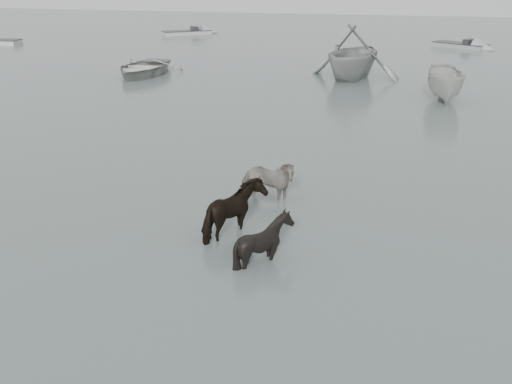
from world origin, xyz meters
TOP-DOWN VIEW (x-y plane):
  - ground at (0.00, 0.00)m, footprint 140.00×140.00m
  - pony_pinto at (0.03, 2.77)m, footprint 1.80×1.01m
  - pony_dark at (-0.21, 0.32)m, footprint 1.33×1.55m
  - pony_black at (0.73, -0.78)m, footprint 1.44×1.31m
  - rowboat_lead at (-11.56, 20.43)m, footprint 3.97×5.49m
  - rowboat_trail at (0.90, 22.16)m, footprint 6.75×7.34m
  - boat_small at (5.79, 17.42)m, footprint 1.77×4.53m
  - skiff_mid at (8.31, 37.84)m, footprint 5.79×4.52m
  - skiff_far at (-16.44, 41.68)m, footprint 6.09×5.15m

SIDE VIEW (x-z plane):
  - ground at x=0.00m, z-range 0.00..0.00m
  - skiff_mid at x=8.31m, z-range 0.00..0.75m
  - skiff_far at x=-16.44m, z-range 0.00..0.75m
  - rowboat_lead at x=-11.56m, z-range 0.00..1.12m
  - pony_black at x=0.73m, z-range 0.00..1.44m
  - pony_pinto at x=0.03m, z-range 0.00..1.44m
  - pony_dark at x=-0.21m, z-range 0.00..1.56m
  - boat_small at x=5.79m, z-range 0.00..1.74m
  - rowboat_trail at x=0.90m, z-range 0.00..3.25m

